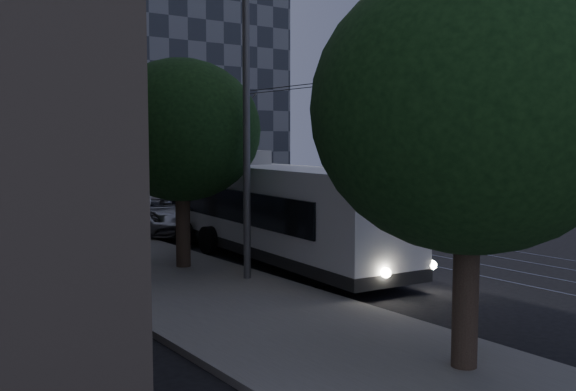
% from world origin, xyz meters
% --- Properties ---
extents(ground, '(120.00, 120.00, 0.00)m').
position_xyz_m(ground, '(0.00, 0.00, 0.00)').
color(ground, black).
rests_on(ground, ground).
extents(sidewalk, '(5.00, 90.00, 0.15)m').
position_xyz_m(sidewalk, '(-7.50, 20.00, 0.07)').
color(sidewalk, slate).
rests_on(sidewalk, ground).
extents(tram_rails, '(4.52, 90.00, 0.02)m').
position_xyz_m(tram_rails, '(2.50, 20.00, 0.01)').
color(tram_rails, gray).
rests_on(tram_rails, ground).
extents(overhead_wires, '(2.23, 90.00, 6.00)m').
position_xyz_m(overhead_wires, '(-4.97, 20.00, 3.47)').
color(overhead_wires, black).
rests_on(overhead_wires, ground).
extents(building_distant_right, '(22.00, 18.00, 24.00)m').
position_xyz_m(building_distant_right, '(18.00, 55.00, 12.00)').
color(building_distant_right, '#333841').
rests_on(building_distant_right, ground).
extents(trolleybus, '(3.51, 12.19, 5.63)m').
position_xyz_m(trolleybus, '(-3.27, 2.04, 1.67)').
color(trolleybus, white).
rests_on(trolleybus, ground).
extents(pickup_silver, '(4.33, 6.86, 1.77)m').
position_xyz_m(pickup_silver, '(-3.36, 10.04, 0.88)').
color(pickup_silver, '#9C9FA3').
rests_on(pickup_silver, ground).
extents(car_white_a, '(3.04, 4.40, 1.39)m').
position_xyz_m(car_white_a, '(-2.98, 16.00, 0.70)').
color(car_white_a, '#BABABF').
rests_on(car_white_a, ground).
extents(car_white_b, '(3.31, 4.87, 1.31)m').
position_xyz_m(car_white_b, '(-2.87, 21.83, 0.65)').
color(car_white_b, silver).
rests_on(car_white_b, ground).
extents(car_white_c, '(3.30, 4.94, 1.54)m').
position_xyz_m(car_white_c, '(-4.30, 28.48, 0.77)').
color(car_white_c, silver).
rests_on(car_white_c, ground).
extents(car_white_d, '(2.94, 4.31, 1.36)m').
position_xyz_m(car_white_d, '(-2.70, 34.33, 0.68)').
color(car_white_d, silver).
rests_on(car_white_d, ground).
extents(tree_0, '(5.34, 5.34, 6.92)m').
position_xyz_m(tree_0, '(-6.50, -8.37, 4.51)').
color(tree_0, '#2E1F19').
rests_on(tree_0, ground).
extents(tree_1, '(4.76, 4.76, 6.44)m').
position_xyz_m(tree_1, '(-6.50, 2.30, 4.28)').
color(tree_1, '#2E1F19').
rests_on(tree_1, ground).
extents(tree_2, '(4.49, 4.49, 6.45)m').
position_xyz_m(tree_2, '(-7.00, 11.87, 4.40)').
color(tree_2, '#2E1F19').
rests_on(tree_2, ground).
extents(tree_3, '(5.38, 5.38, 7.20)m').
position_xyz_m(tree_3, '(-6.50, 17.54, 4.77)').
color(tree_3, '#2E1F19').
rests_on(tree_3, ground).
extents(streetlamp_near, '(2.51, 0.44, 10.41)m').
position_xyz_m(streetlamp_near, '(-5.38, -0.26, 6.25)').
color(streetlamp_near, '#5F5F62').
rests_on(streetlamp_near, ground).
extents(streetlamp_far, '(2.20, 0.44, 8.96)m').
position_xyz_m(streetlamp_far, '(-5.40, 20.73, 5.46)').
color(streetlamp_far, '#5F5F62').
rests_on(streetlamp_far, ground).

